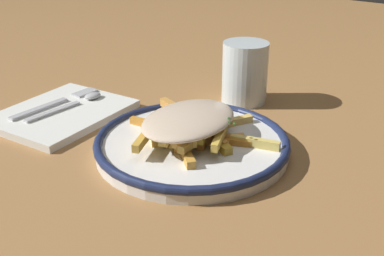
{
  "coord_description": "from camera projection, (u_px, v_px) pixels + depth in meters",
  "views": [
    {
      "loc": [
        0.36,
        -0.51,
        0.33
      ],
      "look_at": [
        0.0,
        0.0,
        0.04
      ],
      "focal_mm": 45.94,
      "sensor_mm": 36.0,
      "label": 1
    }
  ],
  "objects": [
    {
      "name": "ground_plane",
      "position": [
        192.0,
        152.0,
        0.71
      ],
      "size": [
        2.6,
        2.6,
        0.0
      ],
      "primitive_type": "plane",
      "color": "#9D6E3F"
    },
    {
      "name": "plate",
      "position": [
        192.0,
        144.0,
        0.7
      ],
      "size": [
        0.28,
        0.28,
        0.02
      ],
      "color": "white",
      "rests_on": "ground_plane"
    },
    {
      "name": "fries_heap",
      "position": [
        192.0,
        124.0,
        0.7
      ],
      "size": [
        0.23,
        0.21,
        0.04
      ],
      "color": "gold",
      "rests_on": "plate"
    },
    {
      "name": "napkin",
      "position": [
        62.0,
        113.0,
        0.82
      ],
      "size": [
        0.18,
        0.22,
        0.01
      ],
      "primitive_type": "cube",
      "rotation": [
        0.0,
        0.0,
        0.06
      ],
      "color": "silver",
      "rests_on": "ground_plane"
    },
    {
      "name": "fork",
      "position": [
        56.0,
        103.0,
        0.84
      ],
      "size": [
        0.02,
        0.18,
        0.01
      ],
      "color": "silver",
      "rests_on": "napkin"
    },
    {
      "name": "spoon",
      "position": [
        78.0,
        102.0,
        0.84
      ],
      "size": [
        0.03,
        0.15,
        0.01
      ],
      "color": "silver",
      "rests_on": "napkin"
    },
    {
      "name": "water_glass",
      "position": [
        245.0,
        73.0,
        0.87
      ],
      "size": [
        0.08,
        0.08,
        0.11
      ],
      "primitive_type": "cylinder",
      "color": "silver",
      "rests_on": "ground_plane"
    }
  ]
}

